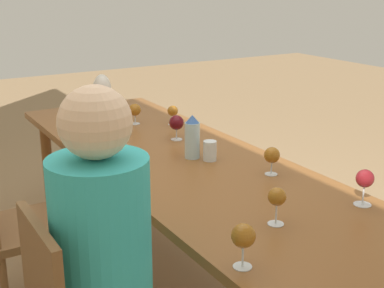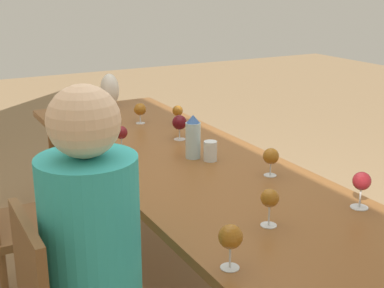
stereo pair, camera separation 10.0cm
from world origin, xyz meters
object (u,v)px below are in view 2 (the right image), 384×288
at_px(wine_glass_2, 230,237).
at_px(wine_glass_4, 270,199).
at_px(person_near, 96,262).
at_px(water_tumbler, 210,151).
at_px(wine_glass_0, 271,157).
at_px(wine_glass_5, 121,133).
at_px(water_bottle, 193,137).
at_px(wine_glass_3, 362,182).
at_px(wine_glass_7, 179,123).
at_px(vase, 110,90).
at_px(wine_glass_1, 178,111).
at_px(chair_far, 18,217).
at_px(wine_glass_6, 140,109).

bearing_deg(wine_glass_2, wine_glass_4, -56.90).
relative_size(wine_glass_2, person_near, 0.11).
bearing_deg(wine_glass_4, water_tumbler, -13.83).
height_order(wine_glass_2, person_near, person_near).
distance_m(wine_glass_0, wine_glass_5, 0.80).
xyz_separation_m(water_bottle, wine_glass_3, (-0.85, -0.28, 0.00)).
bearing_deg(wine_glass_7, vase, 4.19).
height_order(wine_glass_3, person_near, person_near).
distance_m(wine_glass_1, chair_far, 1.16).
distance_m(water_bottle, wine_glass_1, 0.65).
bearing_deg(wine_glass_5, person_near, 154.10).
bearing_deg(wine_glass_4, vase, -3.99).
height_order(vase, wine_glass_5, vase).
xyz_separation_m(wine_glass_1, chair_far, (-0.35, 1.05, -0.33)).
height_order(water_bottle, vase, vase).
relative_size(water_bottle, wine_glass_0, 1.70).
bearing_deg(wine_glass_6, wine_glass_0, -171.98).
bearing_deg(person_near, wine_glass_5, -25.90).
relative_size(water_tumbler, wine_glass_6, 0.77).
height_order(vase, wine_glass_2, vase).
height_order(wine_glass_0, wine_glass_4, wine_glass_4).
bearing_deg(chair_far, wine_glass_0, -122.61).
distance_m(vase, wine_glass_2, 2.27).
xyz_separation_m(wine_glass_1, wine_glass_3, (-1.46, -0.06, 0.02)).
height_order(water_bottle, person_near, person_near).
bearing_deg(wine_glass_7, wine_glass_2, 159.28).
bearing_deg(wine_glass_5, wine_glass_0, -144.10).
xyz_separation_m(wine_glass_2, person_near, (0.29, 0.34, -0.14)).
bearing_deg(vase, wine_glass_0, -174.00).
relative_size(wine_glass_0, chair_far, 0.14).
bearing_deg(wine_glass_7, wine_glass_3, -170.36).
bearing_deg(person_near, water_bottle, -46.78).
xyz_separation_m(wine_glass_3, chair_far, (1.11, 1.11, -0.36)).
bearing_deg(wine_glass_0, chair_far, 57.39).
distance_m(wine_glass_1, person_near, 1.63).
distance_m(wine_glass_1, wine_glass_5, 0.61).
bearing_deg(chair_far, water_bottle, -107.38).
height_order(wine_glass_0, wine_glass_1, wine_glass_0).
relative_size(vase, wine_glass_3, 1.59).
relative_size(water_bottle, person_near, 0.17).
bearing_deg(vase, wine_glass_7, -175.81).
bearing_deg(wine_glass_1, wine_glass_0, 178.06).
xyz_separation_m(water_bottle, wine_glass_7, (0.31, -0.08, -0.01)).
distance_m(water_tumbler, wine_glass_7, 0.40).
relative_size(wine_glass_1, wine_glass_2, 0.81).
bearing_deg(wine_glass_5, water_bottle, -132.49).
height_order(water_tumbler, wine_glass_3, wine_glass_3).
relative_size(vase, wine_glass_2, 1.60).
bearing_deg(wine_glass_2, chair_far, 18.44).
distance_m(water_bottle, wine_glass_2, 1.08).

